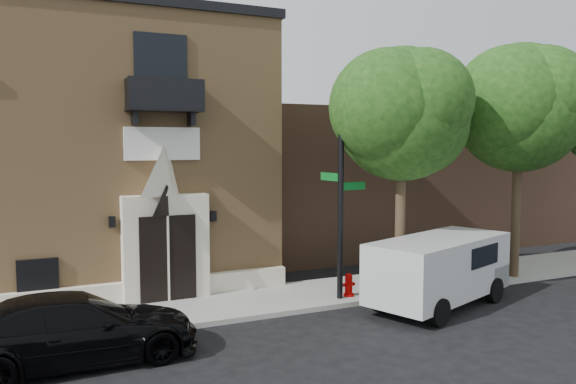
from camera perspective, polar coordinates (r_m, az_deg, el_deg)
name	(u,v)px	position (r m, az deg, el deg)	size (l,w,h in m)	color
ground	(226,325)	(15.73, -6.31, -13.25)	(120.00, 120.00, 0.00)	black
sidewalk	(242,303)	(17.38, -4.71, -11.21)	(42.00, 3.00, 0.15)	gray
church	(80,151)	(22.22, -20.35, 3.93)	(12.20, 11.01, 9.30)	#A87E4F
neighbour_building	(397,178)	(28.61, 11.04, 1.42)	(18.00, 8.00, 6.40)	brown
street_tree_left	(405,113)	(18.08, 11.76, 7.89)	(4.97, 4.38, 7.77)	#38281C
street_tree_mid	(522,107)	(21.43, 22.72, 8.01)	(5.21, 4.64, 8.25)	#38281C
black_sedan	(75,329)	(13.68, -20.85, -12.88)	(2.21, 5.43, 1.58)	black
cargo_van	(443,267)	(17.72, 15.44, -7.40)	(5.50, 3.68, 2.09)	#BABCBE
street_sign	(341,190)	(17.11, 5.38, 0.24)	(1.14, 1.05, 6.68)	black
fire_hydrant	(349,285)	(17.85, 6.18, -9.35)	(0.41, 0.33, 0.72)	#B30101
dumpster	(449,265)	(19.70, 16.02, -7.19)	(2.13, 1.30, 1.34)	#0F3719
planter	(158,288)	(17.78, -13.10, -9.52)	(0.63, 0.55, 0.70)	#47642B
pedestrian_near	(452,254)	(20.62, 16.31, -6.08)	(0.65, 0.42, 1.77)	black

